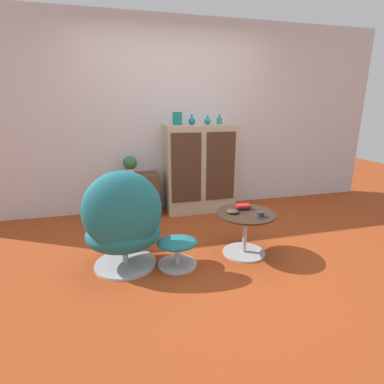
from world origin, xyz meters
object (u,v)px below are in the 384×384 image
(tv_console, at_px, (135,195))
(teacup, at_px, (260,215))
(potted_plant, at_px, (130,164))
(book_stack, at_px, (242,207))
(vase_inner_right, at_px, (208,121))
(bowl, at_px, (233,211))
(egg_chair, at_px, (123,223))
(vase_leftmost, at_px, (177,118))
(vase_rightmost, at_px, (219,121))
(coffee_table, at_px, (245,229))
(sideboard, at_px, (199,169))
(ottoman, at_px, (177,247))
(vase_inner_left, at_px, (192,121))

(tv_console, relative_size, teacup, 6.05)
(potted_plant, height_order, book_stack, potted_plant)
(vase_inner_right, bearing_deg, bowl, -97.01)
(egg_chair, xyz_separation_m, vase_leftmost, (0.81, 1.41, 0.85))
(vase_inner_right, height_order, potted_plant, vase_inner_right)
(book_stack, bearing_deg, vase_leftmost, 106.67)
(egg_chair, xyz_separation_m, teacup, (1.28, -0.15, 0.01))
(tv_console, bearing_deg, vase_leftmost, -3.35)
(tv_console, height_order, vase_rightmost, vase_rightmost)
(coffee_table, bearing_deg, potted_plant, 125.08)
(coffee_table, xyz_separation_m, book_stack, (0.01, 0.12, 0.20))
(vase_rightmost, bearing_deg, vase_inner_right, -180.00)
(tv_console, bearing_deg, book_stack, -53.26)
(egg_chair, height_order, vase_rightmost, vase_rightmost)
(coffee_table, bearing_deg, tv_console, 124.10)
(sideboard, xyz_separation_m, vase_inner_right, (0.12, 0.00, 0.65))
(tv_console, xyz_separation_m, book_stack, (1.00, -1.34, 0.18))
(coffee_table, bearing_deg, ottoman, -175.38)
(potted_plant, distance_m, teacup, 1.96)
(vase_leftmost, distance_m, book_stack, 1.60)
(vase_leftmost, bearing_deg, teacup, -73.44)
(egg_chair, distance_m, book_stack, 1.21)
(egg_chair, height_order, vase_inner_right, vase_inner_right)
(vase_leftmost, xyz_separation_m, teacup, (0.46, -1.56, -0.84))
(vase_leftmost, relative_size, vase_rightmost, 1.22)
(vase_rightmost, bearing_deg, tv_console, 178.30)
(egg_chair, xyz_separation_m, book_stack, (1.20, 0.11, 0.02))
(tv_console, bearing_deg, vase_rightmost, -1.70)
(vase_inner_right, relative_size, potted_plant, 0.46)
(ottoman, distance_m, vase_inner_left, 1.91)
(vase_leftmost, relative_size, potted_plant, 0.66)
(bowl, bearing_deg, book_stack, 31.55)
(sideboard, relative_size, teacup, 11.18)
(sideboard, relative_size, potted_plant, 4.84)
(tv_console, relative_size, vase_leftmost, 3.95)
(vase_inner_left, height_order, book_stack, vase_inner_left)
(vase_inner_left, bearing_deg, bowl, -87.94)
(vase_inner_right, bearing_deg, vase_rightmost, 0.00)
(coffee_table, relative_size, vase_leftmost, 3.53)
(ottoman, bearing_deg, tv_console, 100.26)
(tv_console, xyz_separation_m, vase_rightmost, (1.20, -0.04, 0.98))
(sideboard, distance_m, teacup, 1.57)
(vase_rightmost, height_order, book_stack, vase_rightmost)
(coffee_table, height_order, vase_rightmost, vase_rightmost)
(potted_plant, bearing_deg, ottoman, -78.39)
(vase_inner_left, height_order, potted_plant, vase_inner_left)
(vase_leftmost, xyz_separation_m, book_stack, (0.39, -1.31, -0.83))
(egg_chair, height_order, vase_leftmost, vase_leftmost)
(coffee_table, height_order, teacup, teacup)
(bowl, bearing_deg, vase_rightmost, 76.17)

